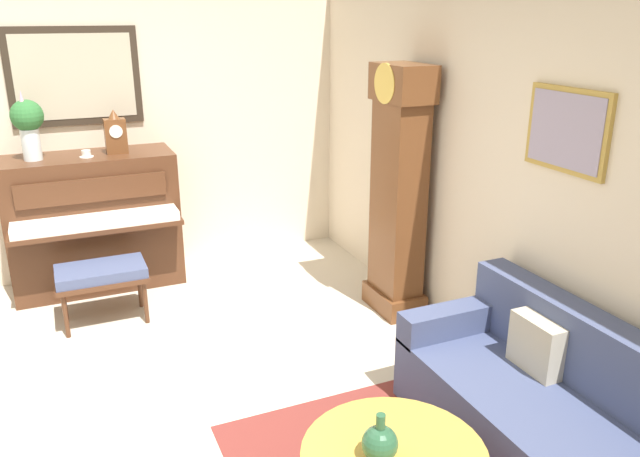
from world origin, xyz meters
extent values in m
cube|color=beige|center=(0.00, 0.00, -0.05)|extent=(6.40, 6.00, 0.10)
cube|color=beige|center=(-2.60, 0.00, 1.40)|extent=(0.10, 4.90, 2.80)
cube|color=#33281E|center=(-2.54, -0.09, 1.85)|extent=(0.03, 1.10, 0.84)
cube|color=#BCB299|center=(-2.52, -0.09, 1.85)|extent=(0.01, 0.98, 0.72)
cube|color=beige|center=(0.00, 2.40, 1.40)|extent=(5.30, 0.10, 2.80)
cube|color=#B28E3D|center=(0.75, 2.33, 1.75)|extent=(0.60, 0.03, 0.48)
cube|color=#998EA8|center=(0.75, 2.32, 1.75)|extent=(0.54, 0.01, 0.42)
cube|color=#4C2B19|center=(-2.25, -0.09, 0.61)|extent=(0.60, 1.44, 1.21)
cube|color=#4C2B19|center=(-1.82, -0.09, 0.68)|extent=(0.28, 1.38, 0.04)
cube|color=white|center=(-1.82, -0.09, 0.74)|extent=(0.26, 1.32, 0.08)
cube|color=#4C2B19|center=(-1.93, -0.09, 0.98)|extent=(0.03, 1.20, 0.20)
cube|color=#4C2B19|center=(-1.46, -0.13, 0.38)|extent=(0.42, 0.70, 0.04)
cube|color=#424C70|center=(-1.46, -0.13, 0.44)|extent=(0.40, 0.68, 0.08)
cylinder|color=#4C2B19|center=(-1.30, -0.43, 0.18)|extent=(0.04, 0.04, 0.36)
cylinder|color=#4C2B19|center=(-1.30, 0.17, 0.18)|extent=(0.04, 0.04, 0.36)
cylinder|color=#4C2B19|center=(-1.62, -0.43, 0.18)|extent=(0.04, 0.04, 0.36)
cylinder|color=#4C2B19|center=(-1.62, 0.17, 0.18)|extent=(0.04, 0.04, 0.36)
cube|color=brown|center=(-0.72, 2.13, 0.09)|extent=(0.52, 0.34, 0.18)
cube|color=brown|center=(-0.72, 2.13, 0.89)|extent=(0.44, 0.28, 1.78)
cube|color=brown|center=(-0.72, 2.13, 1.88)|extent=(0.52, 0.32, 0.28)
cylinder|color=gold|center=(-0.72, 1.97, 1.88)|extent=(0.30, 0.02, 0.30)
cylinder|color=gold|center=(-0.72, 2.08, 0.95)|extent=(0.03, 0.03, 0.70)
cube|color=#424C70|center=(1.32, 1.90, 0.21)|extent=(1.90, 0.80, 0.42)
cube|color=#424C70|center=(1.32, 2.20, 0.62)|extent=(1.90, 0.20, 0.44)
cube|color=#424C70|center=(0.46, 1.90, 0.50)|extent=(0.18, 0.80, 0.20)
cube|color=#B7AD93|center=(1.02, 2.04, 0.58)|extent=(0.34, 0.12, 0.32)
cylinder|color=gold|center=(1.35, 0.92, 0.42)|extent=(0.88, 0.88, 0.04)
torus|color=brown|center=(1.35, 0.92, 0.42)|extent=(0.88, 0.88, 0.04)
cylinder|color=brown|center=(0.99, 0.92, 0.20)|extent=(0.04, 0.04, 0.40)
cube|color=brown|center=(-2.23, 0.16, 1.36)|extent=(0.12, 0.18, 0.30)
cylinder|color=white|center=(-2.17, 0.16, 1.41)|extent=(0.01, 0.11, 0.11)
cone|color=brown|center=(-2.23, 0.16, 1.55)|extent=(0.10, 0.10, 0.08)
cylinder|color=silver|center=(-2.23, -0.51, 1.34)|extent=(0.15, 0.15, 0.26)
sphere|color=#2D6B33|center=(-2.23, -0.51, 1.58)|extent=(0.26, 0.26, 0.26)
cone|color=#D199B7|center=(-2.20, -0.53, 1.71)|extent=(0.06, 0.06, 0.16)
cylinder|color=white|center=(-2.16, -0.10, 1.22)|extent=(0.12, 0.12, 0.01)
cylinder|color=white|center=(-2.16, -0.10, 1.24)|extent=(0.08, 0.08, 0.06)
sphere|color=#285638|center=(1.37, 0.83, 0.53)|extent=(0.17, 0.17, 0.17)
cylinder|color=#285638|center=(1.37, 0.83, 0.64)|extent=(0.04, 0.04, 0.08)
camera|label=1|loc=(3.43, -0.37, 2.39)|focal=35.16mm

